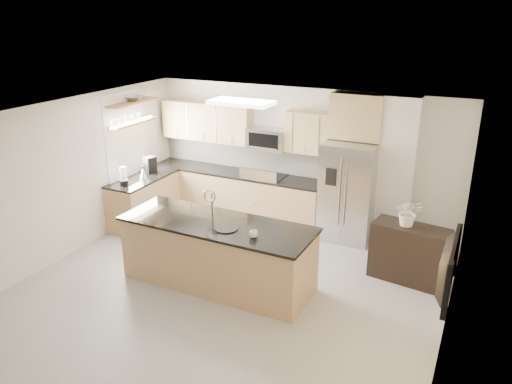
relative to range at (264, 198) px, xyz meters
The scene contains 27 objects.
floor 3.02m from the range, 78.39° to the right, with size 6.50×6.50×0.00m, color #AFACA6.
ceiling 3.66m from the range, 78.39° to the right, with size 6.00×6.50×0.02m, color silver.
wall_back 1.07m from the range, 28.76° to the left, with size 6.00×0.02×2.60m, color beige.
wall_front 6.25m from the range, 84.45° to the right, with size 6.00×0.02×2.60m, color beige.
wall_left 3.87m from the range, 129.41° to the right, with size 0.02×6.50×2.60m, color beige.
wall_right 4.71m from the range, 39.05° to the right, with size 0.02×6.50×2.60m, color beige.
back_counter 0.63m from the range, behind, with size 3.55×0.66×1.44m.
left_counter 2.33m from the range, 152.71° to the right, with size 0.66×1.50×0.92m.
range is the anchor object (origin of this frame).
upper_cabinets 1.53m from the range, 166.83° to the left, with size 3.50×0.33×0.75m.
microwave 1.16m from the range, 90.00° to the left, with size 0.76×0.40×0.40m.
refrigerator 1.71m from the range, ahead, with size 0.92×0.78×1.78m.
partition_column 2.56m from the range, ahead, with size 0.60×0.30×2.60m, color silver.
window 2.86m from the range, 155.75° to the right, with size 0.04×1.15×1.65m.
shelf_lower 2.86m from the range, 156.67° to the right, with size 0.30×1.20×0.04m, color olive.
shelf_upper 3.07m from the range, 156.67° to the right, with size 0.30×1.20×0.04m, color olive.
ceiling_fixture 2.48m from the range, 81.39° to the right, with size 1.00×0.50×0.06m, color white.
island 2.48m from the range, 81.48° to the right, with size 2.92×1.09×1.42m.
credenza 3.13m from the range, 20.81° to the right, with size 1.12×0.47×0.89m, color black.
cup 2.94m from the range, 68.25° to the right, with size 0.12×0.12×0.10m, color silver.
platter 2.72m from the range, 76.99° to the right, with size 0.34×0.34×0.02m, color black.
blender 2.67m from the range, 142.75° to the right, with size 0.15×0.15×0.35m.
kettle 2.36m from the range, 151.92° to the right, with size 0.18×0.18×0.23m.
coffee_maker 2.31m from the range, 159.67° to the right, with size 0.22×0.25×0.32m.
bowl 3.08m from the range, 158.90° to the right, with size 0.40×0.40×0.10m, color #ABABAD.
flower_vase 3.16m from the range, 21.24° to the right, with size 0.58×0.50×0.64m, color white.
television 4.78m from the range, 41.64° to the right, with size 1.08×0.14×0.62m, color black.
Camera 1 is at (3.18, -5.30, 3.93)m, focal length 35.00 mm.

